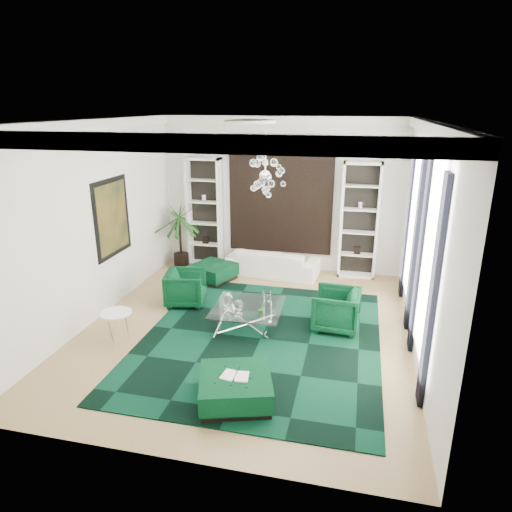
% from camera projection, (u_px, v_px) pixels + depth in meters
% --- Properties ---
extents(floor, '(6.00, 7.00, 0.02)m').
position_uv_depth(floor, '(247.00, 328.00, 8.70)').
color(floor, '#A48556').
rests_on(floor, ground).
extents(ceiling, '(6.00, 7.00, 0.02)m').
position_uv_depth(ceiling, '(245.00, 120.00, 7.50)').
color(ceiling, white).
rests_on(ceiling, ground).
extents(wall_back, '(6.00, 0.02, 3.80)m').
position_uv_depth(wall_back, '(281.00, 195.00, 11.34)').
color(wall_back, silver).
rests_on(wall_back, ground).
extents(wall_front, '(6.00, 0.02, 3.80)m').
position_uv_depth(wall_front, '(165.00, 317.00, 4.86)').
color(wall_front, silver).
rests_on(wall_front, ground).
extents(wall_left, '(0.02, 7.00, 3.80)m').
position_uv_depth(wall_left, '(94.00, 222.00, 8.74)').
color(wall_left, silver).
rests_on(wall_left, ground).
extents(wall_right, '(0.02, 7.00, 3.80)m').
position_uv_depth(wall_right, '(424.00, 243.00, 7.45)').
color(wall_right, silver).
rests_on(wall_right, ground).
extents(crown_molding, '(6.00, 7.00, 0.18)m').
position_uv_depth(crown_molding, '(246.00, 127.00, 7.53)').
color(crown_molding, white).
rests_on(crown_molding, ceiling).
extents(ceiling_medallion, '(0.90, 0.90, 0.05)m').
position_uv_depth(ceiling_medallion, '(250.00, 121.00, 7.79)').
color(ceiling_medallion, white).
rests_on(ceiling_medallion, ceiling).
extents(tapestry, '(2.50, 0.06, 2.80)m').
position_uv_depth(tapestry, '(281.00, 196.00, 11.30)').
color(tapestry, black).
rests_on(tapestry, wall_back).
extents(shelving_left, '(0.90, 0.38, 2.80)m').
position_uv_depth(shelving_left, '(205.00, 213.00, 11.73)').
color(shelving_left, white).
rests_on(shelving_left, floor).
extents(shelving_right, '(0.90, 0.38, 2.80)m').
position_uv_depth(shelving_right, '(359.00, 221.00, 10.90)').
color(shelving_right, white).
rests_on(shelving_right, floor).
extents(painting, '(0.04, 1.30, 1.60)m').
position_uv_depth(painting, '(113.00, 218.00, 9.31)').
color(painting, black).
rests_on(painting, wall_left).
extents(window_near, '(0.03, 1.10, 2.90)m').
position_uv_depth(window_near, '(430.00, 260.00, 6.63)').
color(window_near, white).
rests_on(window_near, wall_right).
extents(curtain_near_a, '(0.07, 0.30, 3.25)m').
position_uv_depth(curtain_near_a, '(433.00, 296.00, 5.99)').
color(curtain_near_a, black).
rests_on(curtain_near_a, floor).
extents(curtain_near_b, '(0.07, 0.30, 3.25)m').
position_uv_depth(curtain_near_b, '(420.00, 259.00, 7.43)').
color(curtain_near_b, black).
rests_on(curtain_near_b, floor).
extents(window_far, '(0.03, 1.10, 2.90)m').
position_uv_depth(window_far, '(414.00, 221.00, 8.85)').
color(window_far, white).
rests_on(window_far, wall_right).
extents(curtain_far_a, '(0.07, 0.30, 3.25)m').
position_uv_depth(curtain_far_a, '(415.00, 244.00, 8.21)').
color(curtain_far_a, black).
rests_on(curtain_far_a, floor).
extents(curtain_far_b, '(0.07, 0.30, 3.25)m').
position_uv_depth(curtain_far_b, '(408.00, 224.00, 9.65)').
color(curtain_far_b, black).
rests_on(curtain_far_b, floor).
extents(rug, '(4.20, 5.00, 0.02)m').
position_uv_depth(rug, '(261.00, 339.00, 8.26)').
color(rug, black).
rests_on(rug, floor).
extents(sofa, '(2.31, 1.10, 0.65)m').
position_uv_depth(sofa, '(273.00, 262.00, 11.31)').
color(sofa, white).
rests_on(sofa, floor).
extents(armchair_left, '(0.95, 0.93, 0.74)m').
position_uv_depth(armchair_left, '(186.00, 288.00, 9.63)').
color(armchair_left, black).
rests_on(armchair_left, floor).
extents(armchair_right, '(0.90, 0.88, 0.78)m').
position_uv_depth(armchair_right, '(336.00, 310.00, 8.55)').
color(armchair_right, black).
rests_on(armchair_right, floor).
extents(coffee_table, '(1.33, 1.33, 0.44)m').
position_uv_depth(coffee_table, '(248.00, 317.00, 8.61)').
color(coffee_table, white).
rests_on(coffee_table, floor).
extents(ottoman_side, '(1.16, 1.16, 0.40)m').
position_uv_depth(ottoman_side, '(213.00, 272.00, 11.00)').
color(ottoman_side, black).
rests_on(ottoman_side, floor).
extents(ottoman_front, '(1.26, 1.26, 0.40)m').
position_uv_depth(ottoman_front, '(236.00, 389.00, 6.49)').
color(ottoman_front, black).
rests_on(ottoman_front, floor).
extents(book, '(0.39, 0.26, 0.03)m').
position_uv_depth(book, '(235.00, 375.00, 6.42)').
color(book, white).
rests_on(book, ottoman_front).
extents(side_table, '(0.68, 0.68, 0.54)m').
position_uv_depth(side_table, '(117.00, 327.00, 8.16)').
color(side_table, white).
rests_on(side_table, floor).
extents(palm, '(1.35, 1.35, 2.15)m').
position_uv_depth(palm, '(180.00, 227.00, 11.65)').
color(palm, '#1E4D18').
rests_on(palm, floor).
extents(chandelier, '(0.95, 0.95, 0.75)m').
position_uv_depth(chandelier, '(265.00, 176.00, 8.02)').
color(chandelier, white).
rests_on(chandelier, ceiling).
extents(table_plant, '(0.15, 0.14, 0.22)m').
position_uv_depth(table_plant, '(262.00, 309.00, 8.19)').
color(table_plant, '#1E4D18').
rests_on(table_plant, coffee_table).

